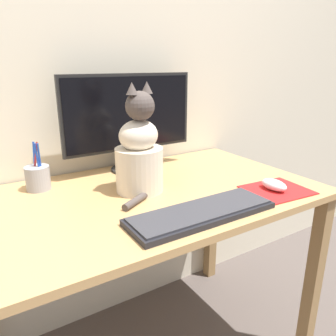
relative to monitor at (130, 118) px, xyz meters
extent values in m
cube|color=beige|center=(-0.07, 0.13, 0.27)|extent=(7.00, 0.04, 2.50)
cube|color=tan|center=(-0.07, -0.26, -0.24)|extent=(1.23, 0.72, 0.02)
cube|color=olive|center=(0.51, -0.59, -0.61)|extent=(0.05, 0.05, 0.73)
cube|color=olive|center=(0.51, 0.06, -0.61)|extent=(0.05, 0.05, 0.73)
cylinder|color=black|center=(0.00, 0.00, -0.22)|extent=(0.17, 0.17, 0.01)
cylinder|color=black|center=(0.00, 0.00, -0.17)|extent=(0.04, 0.04, 0.08)
cube|color=black|center=(0.00, 0.00, 0.02)|extent=(0.57, 0.02, 0.31)
cube|color=black|center=(0.00, -0.01, 0.02)|extent=(0.54, 0.00, 0.29)
cube|color=black|center=(-0.02, -0.52, -0.22)|extent=(0.47, 0.16, 0.02)
cube|color=#333338|center=(-0.02, -0.52, -0.20)|extent=(0.45, 0.14, 0.01)
cube|color=red|center=(0.34, -0.50, -0.22)|extent=(0.23, 0.21, 0.00)
ellipsoid|color=white|center=(0.33, -0.49, -0.20)|extent=(0.06, 0.10, 0.04)
cylinder|color=beige|center=(-0.08, -0.23, -0.15)|extent=(0.20, 0.20, 0.16)
ellipsoid|color=beige|center=(-0.08, -0.23, -0.02)|extent=(0.16, 0.15, 0.11)
sphere|color=#4C423D|center=(-0.08, -0.24, 0.08)|extent=(0.12, 0.12, 0.10)
cone|color=#4C423D|center=(-0.11, -0.25, 0.14)|extent=(0.05, 0.05, 0.04)
cone|color=#4C423D|center=(-0.05, -0.24, 0.14)|extent=(0.05, 0.05, 0.04)
cylinder|color=#4C423D|center=(-0.11, -0.31, -0.21)|extent=(0.20, 0.13, 0.02)
cylinder|color=#99999E|center=(-0.39, -0.03, -0.18)|extent=(0.09, 0.09, 0.09)
cylinder|color=#1E47B2|center=(-0.38, -0.03, -0.12)|extent=(0.02, 0.02, 0.14)
cylinder|color=#1E47B2|center=(-0.39, -0.01, -0.12)|extent=(0.02, 0.01, 0.14)
cylinder|color=#1E47B2|center=(-0.37, -0.03, -0.12)|extent=(0.01, 0.03, 0.14)
cylinder|color=red|center=(-0.39, -0.02, -0.12)|extent=(0.03, 0.01, 0.14)
camera|label=1|loc=(-0.58, -1.22, 0.22)|focal=35.00mm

